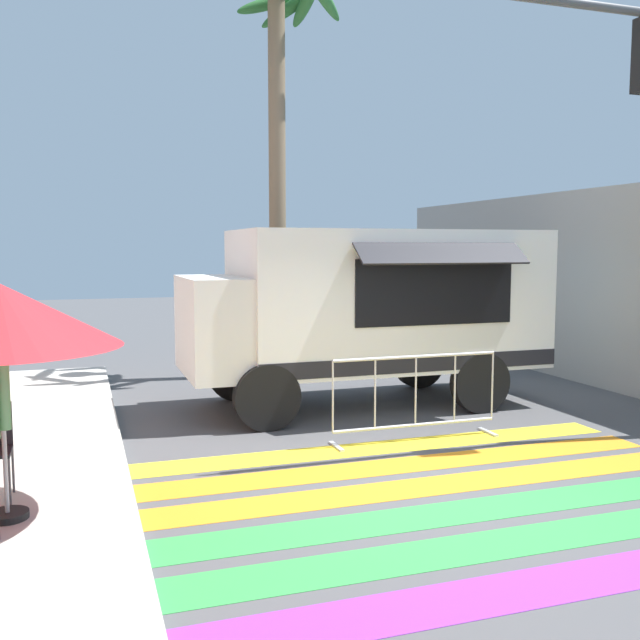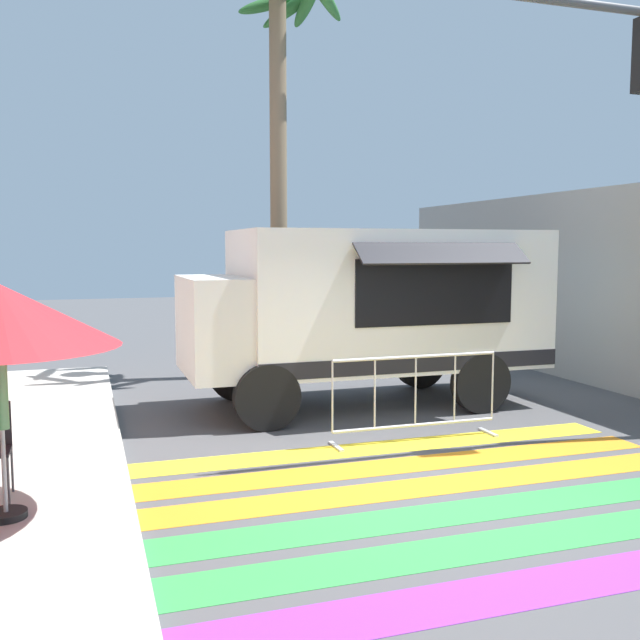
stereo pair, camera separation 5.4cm
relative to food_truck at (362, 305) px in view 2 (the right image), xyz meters
name	(u,v)px [view 2 (the right image)]	position (x,y,z in m)	size (l,w,h in m)	color
ground_plane	(426,480)	(-0.69, -3.65, -1.62)	(60.00, 60.00, 0.00)	#4C4C4F
concrete_wall_right	(634,290)	(4.71, -0.65, 0.17)	(0.20, 16.00, 3.59)	gray
crosswalk_painted	(452,497)	(-0.69, -4.23, -1.62)	(6.40, 4.36, 0.01)	purple
food_truck	(362,305)	(0.00, 0.00, 0.00)	(5.60, 2.71, 2.79)	white
barricade_front	(415,398)	(-0.09, -2.15, -1.05)	(2.33, 0.44, 1.13)	#B7BABF
palm_tree	(280,89)	(-0.51, 2.96, 3.89)	(2.34, 2.39, 7.76)	#7A664C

